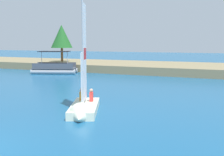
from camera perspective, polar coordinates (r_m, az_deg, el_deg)
shore_bank at (r=37.58m, az=9.95°, el=2.09°), size 80.00×11.07×0.97m
shoreline_tree_left at (r=42.07m, az=-10.20°, el=8.30°), size 3.12×3.12×5.37m
sailboat at (r=14.85m, az=-5.91°, el=-5.75°), size 2.89×4.49×6.70m
pontoon_boat at (r=35.21m, az=-11.55°, el=2.00°), size 5.79×4.02×2.73m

